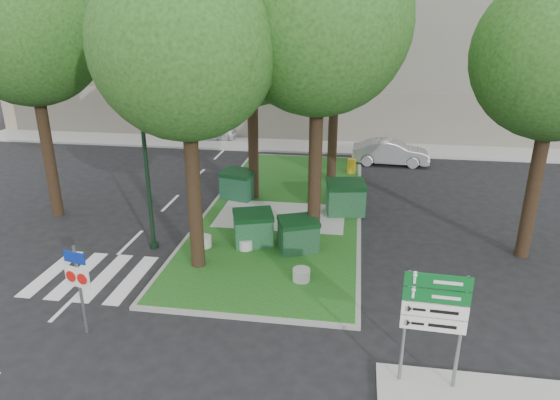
% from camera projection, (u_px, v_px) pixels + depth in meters
% --- Properties ---
extents(ground, '(120.00, 120.00, 0.00)m').
position_uv_depth(ground, '(224.00, 316.00, 13.49)').
color(ground, black).
rests_on(ground, ground).
extents(median_island, '(6.00, 16.00, 0.12)m').
position_uv_depth(median_island, '(285.00, 208.00, 20.80)').
color(median_island, '#184D16').
rests_on(median_island, ground).
extents(median_kerb, '(6.30, 16.30, 0.10)m').
position_uv_depth(median_kerb, '(285.00, 208.00, 20.81)').
color(median_kerb, gray).
rests_on(median_kerb, ground).
extents(building_sidewalk, '(42.00, 3.00, 0.12)m').
position_uv_depth(building_sidewalk, '(301.00, 146.00, 30.60)').
color(building_sidewalk, '#999993').
rests_on(building_sidewalk, ground).
extents(zebra_crossing, '(5.00, 3.00, 0.01)m').
position_uv_depth(zebra_crossing, '(119.00, 278.00, 15.40)').
color(zebra_crossing, silver).
rests_on(zebra_crossing, ground).
extents(apartment_building, '(41.00, 12.00, 16.00)m').
position_uv_depth(apartment_building, '(315.00, 9.00, 34.76)').
color(apartment_building, tan).
rests_on(apartment_building, ground).
extents(tree_median_near_left, '(5.20, 5.20, 10.53)m').
position_uv_depth(tree_median_near_left, '(187.00, 27.00, 13.50)').
color(tree_median_near_left, black).
rests_on(tree_median_near_left, ground).
extents(tree_median_near_right, '(5.60, 5.60, 11.46)m').
position_uv_depth(tree_median_near_right, '(322.00, 2.00, 14.62)').
color(tree_median_near_right, black).
rests_on(tree_median_near_right, ground).
extents(tree_median_mid, '(4.80, 4.80, 9.99)m').
position_uv_depth(tree_median_mid, '(254.00, 32.00, 19.56)').
color(tree_median_mid, black).
rests_on(tree_median_mid, ground).
extents(tree_street_left, '(5.40, 5.40, 11.00)m').
position_uv_depth(tree_street_left, '(28.00, 14.00, 17.61)').
color(tree_street_left, black).
rests_on(tree_street_left, ground).
extents(dumpster_a, '(1.59, 1.29, 1.29)m').
position_uv_depth(dumpster_a, '(238.00, 184.00, 21.56)').
color(dumpster_a, '#0E3621').
rests_on(dumpster_a, median_island).
extents(dumpster_b, '(1.57, 1.31, 1.25)m').
position_uv_depth(dumpster_b, '(253.00, 228.00, 17.19)').
color(dumpster_b, '#134322').
rests_on(dumpster_b, median_island).
extents(dumpster_c, '(1.54, 1.33, 1.21)m').
position_uv_depth(dumpster_c, '(298.00, 235.00, 16.75)').
color(dumpster_c, '#0F341B').
rests_on(dumpster_c, median_island).
extents(dumpster_d, '(1.67, 1.31, 1.40)m').
position_uv_depth(dumpster_d, '(346.00, 198.00, 19.85)').
color(dumpster_d, '#133F21').
rests_on(dumpster_d, median_island).
extents(bollard_left, '(0.54, 0.54, 0.38)m').
position_uv_depth(bollard_left, '(204.00, 241.00, 17.17)').
color(bollard_left, '#A5A4A0').
rests_on(bollard_left, median_island).
extents(bollard_right, '(0.53, 0.53, 0.38)m').
position_uv_depth(bollard_right, '(301.00, 275.00, 14.98)').
color(bollard_right, '#A2A09C').
rests_on(bollard_right, median_island).
extents(bollard_mid, '(0.50, 0.50, 0.36)m').
position_uv_depth(bollard_mid, '(245.00, 244.00, 17.00)').
color(bollard_mid, '#ABABA6').
rests_on(bollard_mid, median_island).
extents(litter_bin, '(0.42, 0.42, 0.74)m').
position_uv_depth(litter_bin, '(351.00, 166.00, 25.08)').
color(litter_bin, gold).
rests_on(litter_bin, median_island).
extents(street_lamp, '(0.44, 0.44, 5.54)m').
position_uv_depth(street_lamp, '(145.00, 151.00, 16.22)').
color(street_lamp, black).
rests_on(street_lamp, ground).
extents(traffic_sign_pole, '(0.72, 0.21, 2.45)m').
position_uv_depth(traffic_sign_pole, '(79.00, 278.00, 12.24)').
color(traffic_sign_pole, slate).
rests_on(traffic_sign_pole, ground).
extents(directional_sign, '(1.34, 0.14, 2.67)m').
position_uv_depth(directional_sign, '(434.00, 312.00, 10.25)').
color(directional_sign, slate).
rests_on(directional_sign, sidewalk_corner).
extents(car_white, '(4.62, 2.20, 1.52)m').
position_uv_depth(car_white, '(203.00, 128.00, 32.20)').
color(car_white, silver).
rests_on(car_white, ground).
extents(car_silver, '(4.09, 1.53, 1.34)m').
position_uv_depth(car_silver, '(391.00, 152.00, 26.87)').
color(car_silver, '#A2A4AA').
rests_on(car_silver, ground).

